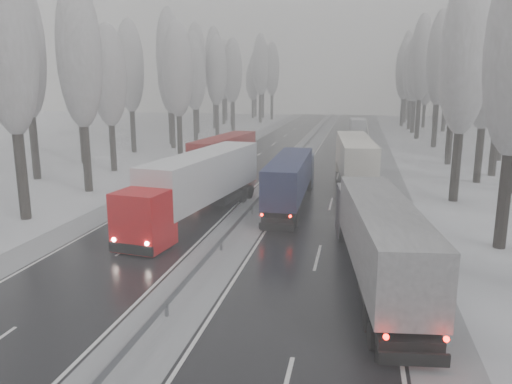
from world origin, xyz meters
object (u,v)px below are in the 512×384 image
(truck_grey_tarp, at_px, (377,233))
(truck_cream_box, at_px, (354,157))
(truck_red_red, at_px, (220,154))
(truck_red_white, at_px, (198,182))
(box_truck_distant, at_px, (357,127))
(truck_blue_box, at_px, (291,176))

(truck_grey_tarp, height_order, truck_cream_box, truck_cream_box)
(truck_red_red, bearing_deg, truck_red_white, -73.65)
(box_truck_distant, height_order, truck_red_red, truck_red_red)
(truck_grey_tarp, relative_size, truck_red_white, 0.91)
(box_truck_distant, bearing_deg, truck_red_white, -104.35)
(truck_grey_tarp, xyz_separation_m, truck_cream_box, (-1.35, 22.60, 0.18))
(box_truck_distant, bearing_deg, truck_cream_box, -94.42)
(truck_grey_tarp, distance_m, box_truck_distant, 65.87)
(truck_blue_box, xyz_separation_m, truck_red_red, (-8.14, 9.52, 0.08))
(truck_grey_tarp, distance_m, truck_red_white, 14.25)
(truck_cream_box, height_order, box_truck_distant, truck_cream_box)
(truck_grey_tarp, xyz_separation_m, box_truck_distant, (-1.33, 65.85, -0.84))
(truck_grey_tarp, bearing_deg, truck_blue_box, 105.61)
(truck_grey_tarp, distance_m, truck_blue_box, 14.94)
(box_truck_distant, bearing_deg, truck_blue_box, -99.32)
(truck_red_red, bearing_deg, truck_grey_tarp, -52.62)
(truck_red_red, bearing_deg, truck_blue_box, -43.04)
(truck_grey_tarp, bearing_deg, truck_cream_box, 86.11)
(truck_grey_tarp, distance_m, truck_red_red, 27.14)
(truck_blue_box, bearing_deg, truck_cream_box, 62.18)
(truck_red_white, height_order, truck_red_red, truck_red_white)
(truck_blue_box, xyz_separation_m, box_truck_distant, (4.49, 52.09, -0.70))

